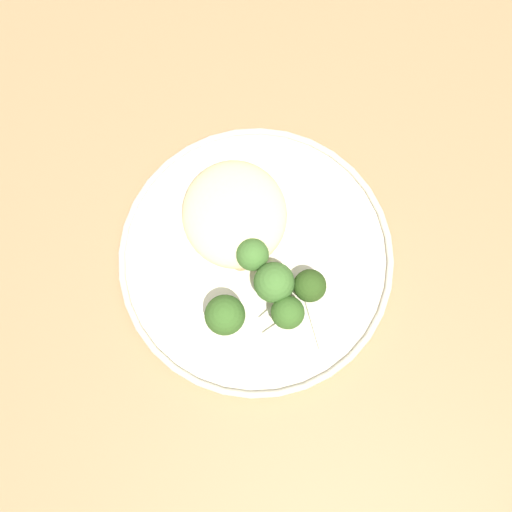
# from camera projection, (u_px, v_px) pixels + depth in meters

# --- Properties ---
(ground) EXTENTS (6.00, 6.00, 0.00)m
(ground) POSITION_uv_depth(u_px,v_px,m) (274.00, 305.00, 1.39)
(ground) COLOR #2D2B28
(wooden_dining_table) EXTENTS (1.40, 1.00, 0.74)m
(wooden_dining_table) POSITION_uv_depth(u_px,v_px,m) (290.00, 237.00, 0.75)
(wooden_dining_table) COLOR #9E754C
(wooden_dining_table) RESTS_ON ground
(dinner_plate) EXTENTS (0.29, 0.29, 0.02)m
(dinner_plate) POSITION_uv_depth(u_px,v_px,m) (256.00, 258.00, 0.65)
(dinner_plate) COLOR beige
(dinner_plate) RESTS_ON wooden_dining_table
(noodle_bed) EXTENTS (0.12, 0.11, 0.04)m
(noodle_bed) POSITION_uv_depth(u_px,v_px,m) (234.00, 214.00, 0.64)
(noodle_bed) COLOR beige
(noodle_bed) RESTS_ON dinner_plate
(seared_scallop_tiny_bay) EXTENTS (0.03, 0.03, 0.01)m
(seared_scallop_tiny_bay) POSITION_uv_depth(u_px,v_px,m) (232.00, 216.00, 0.65)
(seared_scallop_tiny_bay) COLOR beige
(seared_scallop_tiny_bay) RESTS_ON dinner_plate
(seared_scallop_center_golden) EXTENTS (0.03, 0.03, 0.02)m
(seared_scallop_center_golden) POSITION_uv_depth(u_px,v_px,m) (268.00, 228.00, 0.64)
(seared_scallop_center_golden) COLOR #DBB77A
(seared_scallop_center_golden) RESTS_ON dinner_plate
(seared_scallop_tilted_round) EXTENTS (0.02, 0.02, 0.01)m
(seared_scallop_tilted_round) POSITION_uv_depth(u_px,v_px,m) (231.00, 195.00, 0.65)
(seared_scallop_tilted_round) COLOR #DBB77A
(seared_scallop_tilted_round) RESTS_ON dinner_plate
(seared_scallop_rear_pale) EXTENTS (0.02, 0.02, 0.01)m
(seared_scallop_rear_pale) POSITION_uv_depth(u_px,v_px,m) (241.00, 259.00, 0.64)
(seared_scallop_rear_pale) COLOR #DBB77A
(seared_scallop_rear_pale) RESTS_ON dinner_plate
(seared_scallop_right_edge) EXTENTS (0.03, 0.03, 0.01)m
(seared_scallop_right_edge) POSITION_uv_depth(u_px,v_px,m) (233.00, 241.00, 0.64)
(seared_scallop_right_edge) COLOR beige
(seared_scallop_right_edge) RESTS_ON dinner_plate
(seared_scallop_half_hidden) EXTENTS (0.02, 0.02, 0.02)m
(seared_scallop_half_hidden) POSITION_uv_depth(u_px,v_px,m) (215.00, 249.00, 0.64)
(seared_scallop_half_hidden) COLOR #E5C689
(seared_scallop_half_hidden) RESTS_ON dinner_plate
(seared_scallop_front_small) EXTENTS (0.03, 0.03, 0.01)m
(seared_scallop_front_small) POSITION_uv_depth(u_px,v_px,m) (253.00, 211.00, 0.65)
(seared_scallop_front_small) COLOR #E5C689
(seared_scallop_front_small) RESTS_ON dinner_plate
(broccoli_floret_near_rim) EXTENTS (0.03, 0.03, 0.04)m
(broccoli_floret_near_rim) POSITION_uv_depth(u_px,v_px,m) (252.00, 255.00, 0.62)
(broccoli_floret_near_rim) COLOR #89A356
(broccoli_floret_near_rim) RESTS_ON dinner_plate
(broccoli_floret_rear_charred) EXTENTS (0.03, 0.03, 0.05)m
(broccoli_floret_rear_charred) POSITION_uv_depth(u_px,v_px,m) (308.00, 286.00, 0.62)
(broccoli_floret_rear_charred) COLOR #7A994C
(broccoli_floret_rear_charred) RESTS_ON dinner_plate
(broccoli_floret_left_leaning) EXTENTS (0.03, 0.03, 0.05)m
(broccoli_floret_left_leaning) POSITION_uv_depth(u_px,v_px,m) (288.00, 313.00, 0.61)
(broccoli_floret_left_leaning) COLOR #7A994C
(broccoli_floret_left_leaning) RESTS_ON dinner_plate
(broccoli_floret_center_pile) EXTENTS (0.04, 0.04, 0.05)m
(broccoli_floret_center_pile) POSITION_uv_depth(u_px,v_px,m) (274.00, 283.00, 0.61)
(broccoli_floret_center_pile) COLOR #89A356
(broccoli_floret_center_pile) RESTS_ON dinner_plate
(broccoli_floret_beside_noodles) EXTENTS (0.04, 0.04, 0.06)m
(broccoli_floret_beside_noodles) POSITION_uv_depth(u_px,v_px,m) (225.00, 315.00, 0.60)
(broccoli_floret_beside_noodles) COLOR #89A356
(broccoli_floret_beside_noodles) RESTS_ON dinner_plate
(onion_sliver_curled_piece) EXTENTS (0.02, 0.03, 0.00)m
(onion_sliver_curled_piece) POSITION_uv_depth(u_px,v_px,m) (279.00, 325.00, 0.63)
(onion_sliver_curled_piece) COLOR silver
(onion_sliver_curled_piece) RESTS_ON dinner_plate
(onion_sliver_short_strip) EXTENTS (0.04, 0.05, 0.00)m
(onion_sliver_short_strip) POSITION_uv_depth(u_px,v_px,m) (282.00, 301.00, 0.64)
(onion_sliver_short_strip) COLOR silver
(onion_sliver_short_strip) RESTS_ON dinner_plate
(onion_sliver_pale_crescent) EXTENTS (0.04, 0.04, 0.00)m
(onion_sliver_pale_crescent) POSITION_uv_depth(u_px,v_px,m) (342.00, 303.00, 0.63)
(onion_sliver_pale_crescent) COLOR silver
(onion_sliver_pale_crescent) RESTS_ON dinner_plate
(onion_sliver_long_sliver) EXTENTS (0.06, 0.01, 0.00)m
(onion_sliver_long_sliver) POSITION_uv_depth(u_px,v_px,m) (311.00, 322.00, 0.63)
(onion_sliver_long_sliver) COLOR silver
(onion_sliver_long_sliver) RESTS_ON dinner_plate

